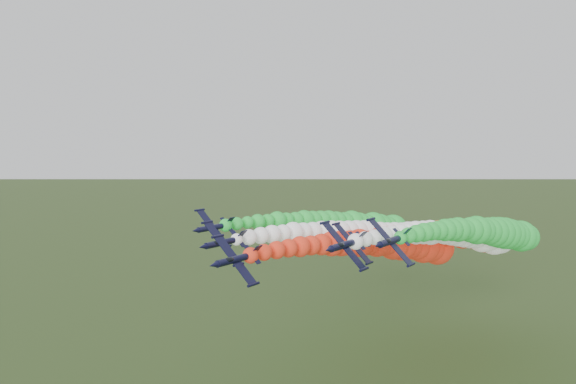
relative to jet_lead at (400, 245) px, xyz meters
name	(u,v)px	position (x,y,z in m)	size (l,w,h in m)	color
jet_lead	(400,245)	(0.00, 0.00, 0.00)	(15.62, 92.39, 18.22)	black
jet_inner_left	(382,235)	(-9.03, 9.18, 0.57)	(15.86, 92.63, 18.46)	black
jet_inner_right	(470,236)	(14.15, 12.38, 1.98)	(14.93, 91.70, 17.53)	black
jet_outer_left	(358,225)	(-21.12, 18.68, 1.40)	(15.55, 92.31, 18.14)	black
jet_outer_right	(497,233)	(19.67, 17.07, 2.60)	(14.74, 91.51, 17.34)	black
jet_trail	(463,235)	(7.31, 29.00, -0.65)	(15.57, 92.34, 18.17)	black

